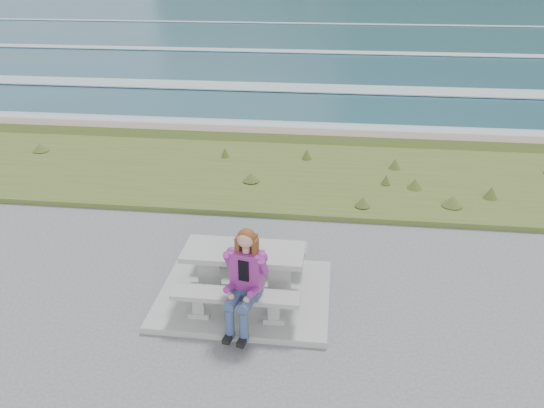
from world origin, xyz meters
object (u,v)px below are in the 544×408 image
(seated_woman, at_px, (243,295))
(bench_landward, at_px, (236,300))
(picnic_table, at_px, (244,259))
(bench_seaward, at_px, (251,249))

(seated_woman, bearing_deg, bench_landward, 146.40)
(picnic_table, bearing_deg, bench_landward, -90.00)
(bench_landward, bearing_deg, seated_woman, -44.78)
(bench_landward, distance_m, bench_seaward, 1.40)
(picnic_table, relative_size, bench_seaward, 1.00)
(picnic_table, bearing_deg, seated_woman, -80.65)
(bench_seaward, distance_m, seated_woman, 1.55)
(picnic_table, distance_m, bench_landward, 0.74)
(bench_landward, distance_m, seated_woman, 0.27)
(bench_landward, bearing_deg, picnic_table, 90.00)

